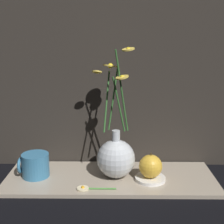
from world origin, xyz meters
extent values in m
plane|color=black|center=(0.00, 0.00, 0.00)|extent=(6.00, 6.00, 0.00)
cube|color=tan|center=(0.00, 0.00, 0.01)|extent=(0.68, 0.25, 0.01)
cube|color=#2D2823|center=(0.00, 0.14, 0.55)|extent=(1.18, 0.02, 1.10)
sphere|color=silver|center=(0.02, 0.00, 0.07)|extent=(0.12, 0.12, 0.12)
cylinder|color=silver|center=(0.02, 0.00, 0.14)|extent=(0.03, 0.03, 0.05)
cylinder|color=#336B2D|center=(0.03, -0.02, 0.29)|extent=(0.05, 0.04, 0.25)
cylinder|color=#EAC64C|center=(0.05, -0.04, 0.42)|extent=(0.05, 0.05, 0.01)
sphere|color=yellow|center=(0.05, -0.04, 0.42)|extent=(0.01, 0.01, 0.01)
cylinder|color=#336B2D|center=(0.01, 0.02, 0.27)|extent=(0.04, 0.02, 0.20)
cylinder|color=#EAC64C|center=(0.00, 0.03, 0.37)|extent=(0.06, 0.06, 0.01)
sphere|color=yellow|center=(0.00, 0.03, 0.37)|extent=(0.02, 0.02, 0.02)
cylinder|color=#336B2D|center=(0.03, -0.01, 0.25)|extent=(0.04, 0.02, 0.17)
cylinder|color=#EAC64C|center=(0.04, -0.03, 0.34)|extent=(0.05, 0.05, 0.01)
sphere|color=yellow|center=(0.04, -0.03, 0.34)|extent=(0.01, 0.01, 0.01)
cylinder|color=#336B2D|center=(-0.01, 0.01, 0.26)|extent=(0.02, 0.06, 0.18)
cylinder|color=#EAC64C|center=(-0.04, 0.02, 0.35)|extent=(0.04, 0.04, 0.01)
sphere|color=yellow|center=(-0.04, 0.02, 0.35)|extent=(0.01, 0.01, 0.01)
cylinder|color=teal|center=(-0.24, 0.00, 0.05)|extent=(0.09, 0.09, 0.08)
torus|color=teal|center=(-0.29, 0.00, 0.05)|extent=(0.01, 0.05, 0.05)
cylinder|color=white|center=(0.13, -0.02, 0.02)|extent=(0.10, 0.10, 0.01)
sphere|color=gold|center=(0.13, -0.02, 0.06)|extent=(0.07, 0.07, 0.07)
cylinder|color=#4C3819|center=(0.13, -0.02, 0.10)|extent=(0.00, 0.00, 0.01)
cylinder|color=#4C8E3D|center=(-0.03, -0.09, 0.01)|extent=(0.10, 0.01, 0.01)
cylinder|color=beige|center=(-0.08, -0.09, 0.01)|extent=(0.04, 0.04, 0.00)
sphere|color=gold|center=(-0.08, -0.09, 0.02)|extent=(0.01, 0.01, 0.01)
camera|label=1|loc=(0.02, -0.94, 0.46)|focal=50.00mm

